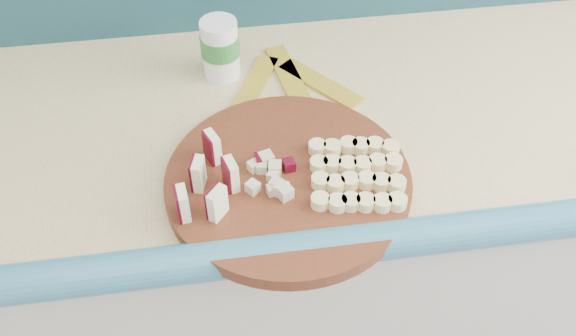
% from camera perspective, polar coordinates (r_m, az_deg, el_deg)
% --- Properties ---
extents(kitchen_counter, '(2.20, 0.63, 0.91)m').
position_cam_1_polar(kitchen_counter, '(1.53, 8.55, -7.10)').
color(kitchen_counter, beige).
rests_on(kitchen_counter, ground).
extents(cutting_board, '(0.44, 0.44, 0.02)m').
position_cam_1_polar(cutting_board, '(1.02, 0.00, -1.24)').
color(cutting_board, '#4D1F10').
rests_on(cutting_board, kitchen_counter).
extents(apple_wedges, '(0.10, 0.15, 0.05)m').
position_cam_1_polar(apple_wedges, '(0.98, -7.13, -1.04)').
color(apple_wedges, '#FAF3C8').
rests_on(apple_wedges, cutting_board).
extents(apple_chunks, '(0.05, 0.06, 0.02)m').
position_cam_1_polar(apple_chunks, '(1.00, -1.44, -0.41)').
color(apple_chunks, beige).
rests_on(apple_chunks, cutting_board).
extents(banana_slices, '(0.16, 0.16, 0.02)m').
position_cam_1_polar(banana_slices, '(1.01, 6.11, -0.46)').
color(banana_slices, '#F6E596').
rests_on(banana_slices, cutting_board).
extents(canister, '(0.07, 0.07, 0.12)m').
position_cam_1_polar(canister, '(1.21, -6.04, 10.57)').
color(canister, white).
rests_on(canister, kitchen_counter).
extents(banana_peel, '(0.25, 0.21, 0.01)m').
position_cam_1_polar(banana_peel, '(1.21, -0.05, 7.71)').
color(banana_peel, yellow).
rests_on(banana_peel, kitchen_counter).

